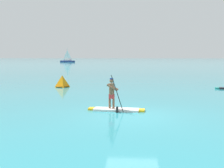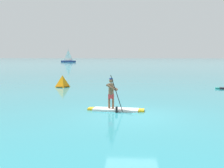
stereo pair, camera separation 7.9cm
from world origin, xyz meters
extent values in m
plane|color=teal|center=(0.00, 0.00, 0.00)|extent=(440.00, 440.00, 0.00)
cube|color=white|center=(-0.80, 1.13, 0.05)|extent=(2.31, 0.92, 0.10)
cube|color=yellow|center=(0.46, 1.01, 0.05)|extent=(0.33, 0.52, 0.10)
cube|color=yellow|center=(-2.06, 1.25, 0.05)|extent=(0.32, 0.45, 0.10)
cylinder|color=brown|center=(-0.94, 1.14, 0.45)|extent=(0.11, 0.11, 0.70)
cylinder|color=brown|center=(-1.14, 1.16, 0.45)|extent=(0.11, 0.11, 0.70)
cube|color=red|center=(-1.04, 1.15, 0.71)|extent=(0.28, 0.24, 0.22)
cylinder|color=brown|center=(-1.04, 1.15, 1.08)|extent=(0.26, 0.26, 0.55)
sphere|color=brown|center=(-1.04, 1.15, 1.49)|extent=(0.21, 0.21, 0.21)
cylinder|color=navy|center=(-1.04, 1.15, 1.58)|extent=(0.18, 0.18, 0.06)
cylinder|color=brown|center=(-0.98, 1.30, 1.16)|extent=(0.56, 0.15, 0.35)
cylinder|color=brown|center=(-1.00, 0.99, 1.16)|extent=(0.56, 0.15, 0.35)
cylinder|color=black|center=(-0.73, 0.66, 0.92)|extent=(0.61, 0.09, 1.76)
cube|color=black|center=(-0.73, 0.66, 0.12)|extent=(0.10, 0.21, 0.32)
cube|color=teal|center=(6.90, 10.63, 0.06)|extent=(0.41, 0.47, 0.12)
pyramid|color=orange|center=(-6.04, 10.96, 0.51)|extent=(1.23, 1.23, 1.02)
torus|color=#915407|center=(-6.04, 10.96, 0.06)|extent=(1.16, 1.16, 0.12)
cube|color=navy|center=(-25.27, 94.14, 0.30)|extent=(6.18, 4.18, 0.60)
cylinder|color=#B2B2B7|center=(-25.27, 94.14, 2.98)|extent=(0.12, 0.12, 4.75)
pyramid|color=white|center=(-25.27, 94.14, 2.72)|extent=(2.68, 0.64, 4.04)
cube|color=silver|center=(-25.27, 94.14, 0.78)|extent=(2.48, 2.02, 0.36)
camera|label=1|loc=(-0.01, -12.47, 2.75)|focal=44.56mm
camera|label=2|loc=(0.06, -12.46, 2.75)|focal=44.56mm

